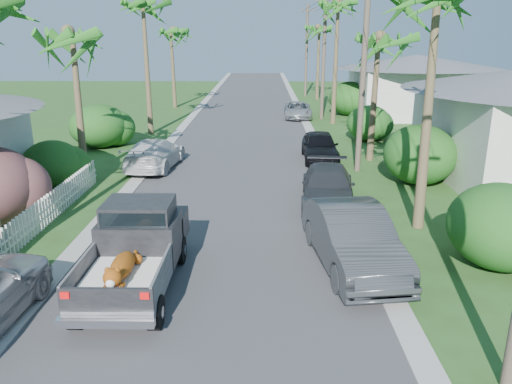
{
  "coord_description": "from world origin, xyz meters",
  "views": [
    {
      "loc": [
        1.17,
        -9.58,
        6.06
      ],
      "look_at": [
        0.97,
        5.18,
        1.4
      ],
      "focal_mm": 35.0,
      "sensor_mm": 36.0,
      "label": 1
    }
  ],
  "objects_px": {
    "utility_pole_b": "(363,70)",
    "palm_l_c": "(143,2)",
    "parked_car_rf": "(320,146)",
    "utility_pole_c": "(324,56)",
    "pickup_truck": "(138,244)",
    "palm_r_c": "(338,3)",
    "parked_car_rd": "(298,110)",
    "palm_l_b": "(71,33)",
    "utility_pole_d": "(307,50)",
    "parked_car_rm": "(328,187)",
    "parked_car_lf": "(155,154)",
    "palm_r_d": "(319,27)",
    "parked_car_rn": "(352,238)",
    "palm_l_d": "(171,30)",
    "house_right_far": "(415,88)",
    "palm_r_b": "(378,37)"
  },
  "relations": [
    {
      "from": "palm_r_d",
      "to": "parked_car_rd",
      "type": "bearing_deg",
      "value": -102.92
    },
    {
      "from": "palm_l_d",
      "to": "palm_r_d",
      "type": "xyz_separation_m",
      "value": [
        13.0,
        6.0,
        0.29
      ]
    },
    {
      "from": "pickup_truck",
      "to": "palm_r_c",
      "type": "xyz_separation_m",
      "value": [
        8.17,
        23.99,
        7.1
      ]
    },
    {
      "from": "palm_r_c",
      "to": "parked_car_rn",
      "type": "bearing_deg",
      "value": -96.41
    },
    {
      "from": "pickup_truck",
      "to": "utility_pole_d",
      "type": "height_order",
      "value": "utility_pole_d"
    },
    {
      "from": "parked_car_rm",
      "to": "house_right_far",
      "type": "relative_size",
      "value": 0.52
    },
    {
      "from": "parked_car_rf",
      "to": "parked_car_lf",
      "type": "height_order",
      "value": "parked_car_rf"
    },
    {
      "from": "palm_r_b",
      "to": "utility_pole_d",
      "type": "bearing_deg",
      "value": 92.05
    },
    {
      "from": "parked_car_rd",
      "to": "palm_l_b",
      "type": "relative_size",
      "value": 0.58
    },
    {
      "from": "parked_car_lf",
      "to": "parked_car_rn",
      "type": "bearing_deg",
      "value": 131.26
    },
    {
      "from": "palm_l_b",
      "to": "utility_pole_c",
      "type": "xyz_separation_m",
      "value": [
        12.4,
        16.0,
        -1.55
      ]
    },
    {
      "from": "palm_l_d",
      "to": "palm_r_c",
      "type": "xyz_separation_m",
      "value": [
        12.7,
        -8.0,
        1.67
      ]
    },
    {
      "from": "pickup_truck",
      "to": "parked_car_rf",
      "type": "height_order",
      "value": "pickup_truck"
    },
    {
      "from": "pickup_truck",
      "to": "utility_pole_d",
      "type": "distance_m",
      "value": 41.84
    },
    {
      "from": "parked_car_rd",
      "to": "pickup_truck",
      "type": "bearing_deg",
      "value": -101.14
    },
    {
      "from": "palm_r_c",
      "to": "parked_car_rd",
      "type": "bearing_deg",
      "value": 134.53
    },
    {
      "from": "parked_car_rm",
      "to": "utility_pole_b",
      "type": "distance_m",
      "value": 6.55
    },
    {
      "from": "parked_car_lf",
      "to": "palm_r_d",
      "type": "distance_m",
      "value": 29.26
    },
    {
      "from": "parked_car_rf",
      "to": "utility_pole_c",
      "type": "xyz_separation_m",
      "value": [
        1.55,
        13.0,
        3.89
      ]
    },
    {
      "from": "parked_car_rm",
      "to": "utility_pole_d",
      "type": "xyz_separation_m",
      "value": [
        2.0,
        34.86,
        3.92
      ]
    },
    {
      "from": "utility_pole_b",
      "to": "parked_car_rd",
      "type": "bearing_deg",
      "value": 96.52
    },
    {
      "from": "house_right_far",
      "to": "utility_pole_d",
      "type": "relative_size",
      "value": 1.0
    },
    {
      "from": "parked_car_rn",
      "to": "utility_pole_d",
      "type": "bearing_deg",
      "value": 79.65
    },
    {
      "from": "parked_car_rf",
      "to": "utility_pole_d",
      "type": "xyz_separation_m",
      "value": [
        1.55,
        28.0,
        3.89
      ]
    },
    {
      "from": "pickup_truck",
      "to": "parked_car_rd",
      "type": "bearing_deg",
      "value": 77.59
    },
    {
      "from": "palm_l_b",
      "to": "utility_pole_d",
      "type": "xyz_separation_m",
      "value": [
        12.4,
        31.0,
        -1.55
      ]
    },
    {
      "from": "parked_car_rf",
      "to": "utility_pole_b",
      "type": "bearing_deg",
      "value": -51.8
    },
    {
      "from": "house_right_far",
      "to": "palm_l_c",
      "type": "bearing_deg",
      "value": -157.17
    },
    {
      "from": "utility_pole_b",
      "to": "palm_l_c",
      "type": "bearing_deg",
      "value": 142.19
    },
    {
      "from": "pickup_truck",
      "to": "palm_r_c",
      "type": "relative_size",
      "value": 0.54
    },
    {
      "from": "parked_car_lf",
      "to": "palm_r_c",
      "type": "height_order",
      "value": "palm_r_c"
    },
    {
      "from": "palm_l_c",
      "to": "utility_pole_d",
      "type": "relative_size",
      "value": 1.02
    },
    {
      "from": "parked_car_rm",
      "to": "house_right_far",
      "type": "height_order",
      "value": "house_right_far"
    },
    {
      "from": "utility_pole_b",
      "to": "utility_pole_c",
      "type": "relative_size",
      "value": 1.0
    },
    {
      "from": "palm_l_c",
      "to": "utility_pole_d",
      "type": "distance_m",
      "value": 24.22
    },
    {
      "from": "palm_r_d",
      "to": "utility_pole_c",
      "type": "xyz_separation_m",
      "value": [
        -0.9,
        -12.0,
        -2.14
      ]
    },
    {
      "from": "palm_r_d",
      "to": "utility_pole_b",
      "type": "xyz_separation_m",
      "value": [
        -0.9,
        -27.0,
        -2.14
      ]
    },
    {
      "from": "palm_r_c",
      "to": "house_right_far",
      "type": "xyz_separation_m",
      "value": [
        6.8,
        4.0,
        -5.99
      ]
    },
    {
      "from": "palm_l_c",
      "to": "utility_pole_b",
      "type": "distance_m",
      "value": 15.05
    },
    {
      "from": "house_right_far",
      "to": "utility_pole_b",
      "type": "xyz_separation_m",
      "value": [
        -7.4,
        -17.0,
        2.48
      ]
    },
    {
      "from": "parked_car_rn",
      "to": "palm_l_c",
      "type": "bearing_deg",
      "value": 109.15
    },
    {
      "from": "parked_car_rn",
      "to": "house_right_far",
      "type": "bearing_deg",
      "value": 63.39
    },
    {
      "from": "palm_r_c",
      "to": "utility_pole_d",
      "type": "height_order",
      "value": "palm_r_c"
    },
    {
      "from": "parked_car_lf",
      "to": "palm_l_d",
      "type": "distance_m",
      "value": 21.6
    },
    {
      "from": "parked_car_rd",
      "to": "utility_pole_c",
      "type": "relative_size",
      "value": 0.48
    },
    {
      "from": "parked_car_rn",
      "to": "palm_l_d",
      "type": "distance_m",
      "value": 33.2
    },
    {
      "from": "palm_r_c",
      "to": "palm_r_d",
      "type": "relative_size",
      "value": 1.17
    },
    {
      "from": "parked_car_rn",
      "to": "palm_l_b",
      "type": "relative_size",
      "value": 0.68
    },
    {
      "from": "pickup_truck",
      "to": "parked_car_rm",
      "type": "bearing_deg",
      "value": 47.77
    },
    {
      "from": "utility_pole_d",
      "to": "utility_pole_b",
      "type": "bearing_deg",
      "value": -90.0
    }
  ]
}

